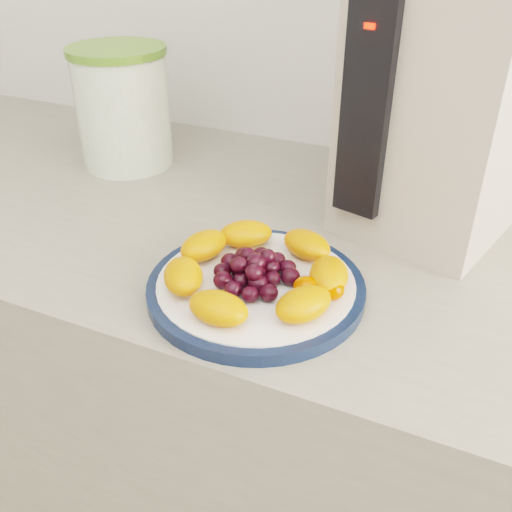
% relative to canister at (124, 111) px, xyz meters
% --- Properties ---
extents(counter, '(3.50, 0.60, 0.90)m').
position_rel_canister_xyz_m(counter, '(0.35, -0.09, -0.54)').
color(counter, gray).
rests_on(counter, floor).
extents(cabinet_face, '(3.48, 0.58, 0.84)m').
position_rel_canister_xyz_m(cabinet_face, '(0.35, -0.09, -0.57)').
color(cabinet_face, '#977A5B').
rests_on(cabinet_face, floor).
extents(plate_rim, '(0.25, 0.25, 0.01)m').
position_rel_canister_xyz_m(plate_rim, '(0.35, -0.26, -0.08)').
color(plate_rim, '#111F3C').
rests_on(plate_rim, counter).
extents(plate_face, '(0.22, 0.22, 0.02)m').
position_rel_canister_xyz_m(plate_face, '(0.35, -0.26, -0.08)').
color(plate_face, white).
rests_on(plate_face, counter).
extents(canister, '(0.16, 0.16, 0.18)m').
position_rel_canister_xyz_m(canister, '(0.00, 0.00, 0.00)').
color(canister, '#426913').
rests_on(canister, counter).
extents(canister_lid, '(0.17, 0.17, 0.01)m').
position_rel_canister_xyz_m(canister_lid, '(0.00, 0.00, 0.10)').
color(canister_lid, '#58822D').
rests_on(canister_lid, canister).
extents(appliance_body, '(0.25, 0.31, 0.34)m').
position_rel_canister_xyz_m(appliance_body, '(0.50, 0.02, 0.08)').
color(appliance_body, '#C0B2A3').
rests_on(appliance_body, counter).
extents(appliance_panel, '(0.06, 0.03, 0.25)m').
position_rel_canister_xyz_m(appliance_panel, '(0.42, -0.10, 0.08)').
color(appliance_panel, black).
rests_on(appliance_panel, appliance_body).
extents(appliance_led, '(0.01, 0.01, 0.01)m').
position_rel_canister_xyz_m(appliance_led, '(0.42, -0.12, 0.18)').
color(appliance_led, '#FF0C05').
rests_on(appliance_led, appliance_panel).
extents(fruit_plate, '(0.21, 0.21, 0.03)m').
position_rel_canister_xyz_m(fruit_plate, '(0.36, -0.26, -0.06)').
color(fruit_plate, orange).
rests_on(fruit_plate, plate_face).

